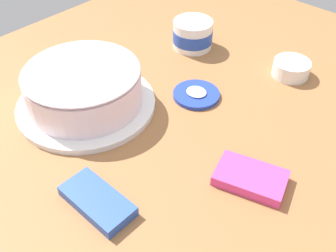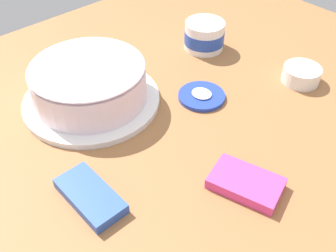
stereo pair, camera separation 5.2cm
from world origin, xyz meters
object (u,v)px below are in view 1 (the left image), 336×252
object	(u,v)px
frosting_tub	(193,34)
sprinkle_bowl_blue	(291,68)
candy_box_upper	(97,201)
candy_box_lower	(251,178)
frosting_tub_lid	(196,94)
frosted_cake	(84,88)

from	to	relation	value
frosting_tub	sprinkle_bowl_blue	world-z (taller)	frosting_tub
sprinkle_bowl_blue	candy_box_upper	bearing A→B (deg)	-94.30
sprinkle_bowl_blue	frosting_tub	bearing A→B (deg)	-167.47
frosting_tub	candy_box_upper	size ratio (longest dim) A/B	0.78
candy_box_lower	candy_box_upper	distance (m)	0.29
frosting_tub_lid	candy_box_upper	size ratio (longest dim) A/B	0.79
frosting_tub	candy_box_upper	bearing A→B (deg)	-66.77
frosted_cake	candy_box_upper	bearing A→B (deg)	-34.79
frosted_cake	sprinkle_bowl_blue	size ratio (longest dim) A/B	3.43
frosted_cake	candy_box_lower	distance (m)	0.41
frosted_cake	frosting_tub	distance (m)	0.37
frosting_tub_lid	candy_box_upper	world-z (taller)	candy_box_upper
frosted_cake	frosting_tub_lid	world-z (taller)	frosted_cake
sprinkle_bowl_blue	candy_box_upper	world-z (taller)	sprinkle_bowl_blue
sprinkle_bowl_blue	candy_box_lower	bearing A→B (deg)	-71.14
frosting_tub	frosting_tub_lid	bearing A→B (deg)	-47.51
candy_box_lower	frosting_tub_lid	bearing A→B (deg)	133.74
candy_box_lower	candy_box_upper	world-z (taller)	same
frosting_tub	candy_box_lower	world-z (taller)	frosting_tub
frosting_tub	frosting_tub_lid	world-z (taller)	frosting_tub
frosting_tub_lid	candy_box_lower	distance (m)	0.28
frosting_tub_lid	candy_box_upper	distance (m)	0.37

